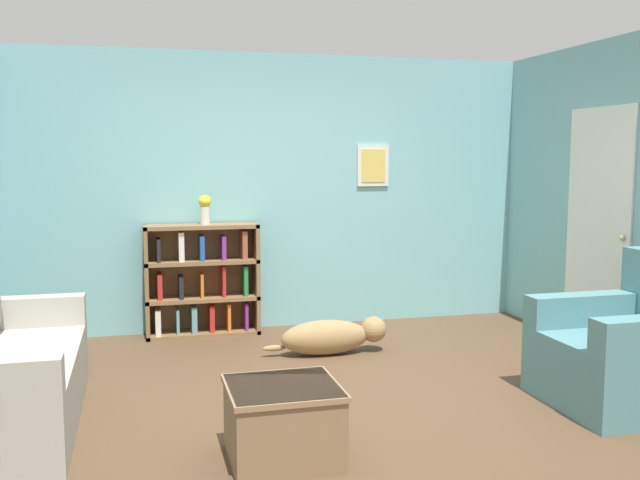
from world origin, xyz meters
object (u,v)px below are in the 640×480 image
object	(u,v)px
coffee_table	(283,420)
dog	(332,336)
bookshelf	(202,281)
recliner_chair	(632,352)
vase	(205,208)

from	to	relation	value
coffee_table	dog	world-z (taller)	coffee_table
bookshelf	coffee_table	world-z (taller)	bookshelf
recliner_chair	coffee_table	distance (m)	2.44
recliner_chair	coffee_table	bearing A→B (deg)	-173.24
bookshelf	coffee_table	size ratio (longest dim) A/B	1.71
recliner_chair	vase	distance (m)	3.72
bookshelf	dog	xyz separation A→B (m)	(0.98, -0.94, -0.35)
vase	bookshelf	bearing A→B (deg)	153.08
coffee_table	dog	bearing A→B (deg)	67.24
bookshelf	vase	bearing A→B (deg)	-26.92
dog	vase	size ratio (longest dim) A/B	3.94
coffee_table	vase	distance (m)	3.02
dog	vase	xyz separation A→B (m)	(-0.94, 0.92, 1.02)
coffee_table	vase	world-z (taller)	vase
recliner_chair	coffee_table	world-z (taller)	recliner_chair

